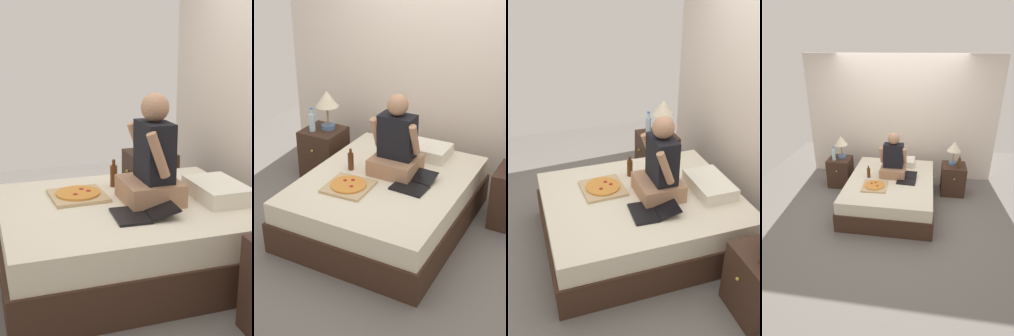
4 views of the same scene
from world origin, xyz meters
TOP-DOWN VIEW (x-y plane):
  - ground_plane at (0.00, 0.00)m, footprint 5.88×5.88m
  - bed at (0.00, 0.00)m, footprint 1.50×1.86m
  - nightstand_left at (-1.12, 0.59)m, footprint 0.44×0.47m
  - lamp_on_left_nightstand at (-1.08, 0.64)m, footprint 0.26×0.26m
  - water_bottle at (-1.20, 0.50)m, footprint 0.07×0.07m
  - pillow at (0.11, 0.65)m, footprint 0.52×0.34m
  - person_seated at (0.02, 0.17)m, footprint 0.47×0.40m
  - laptop at (0.28, -0.01)m, footprint 0.34×0.43m
  - pizza_box at (-0.22, -0.32)m, footprint 0.42×0.42m
  - beer_bottle_on_bed at (-0.40, 0.01)m, footprint 0.06×0.06m

SIDE VIEW (x-z plane):
  - ground_plane at x=0.00m, z-range 0.00..0.00m
  - bed at x=0.00m, z-range 0.00..0.50m
  - nightstand_left at x=-1.12m, z-range 0.00..0.58m
  - pizza_box at x=-0.22m, z-range 0.50..0.55m
  - laptop at x=0.28m, z-range 0.49..0.57m
  - pillow at x=0.11m, z-range 0.51..0.63m
  - beer_bottle_on_bed at x=-0.40m, z-range 0.49..0.71m
  - water_bottle at x=-1.20m, z-range 0.55..0.83m
  - person_seated at x=0.02m, z-range 0.40..1.18m
  - lamp_on_left_nightstand at x=-1.08m, z-range 0.68..1.13m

